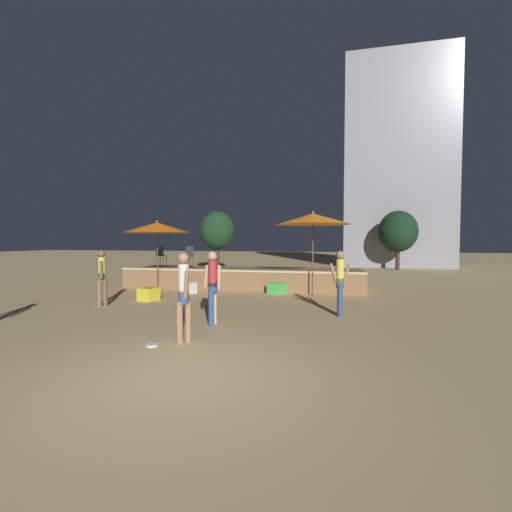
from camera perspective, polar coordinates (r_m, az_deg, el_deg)
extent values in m
plane|color=tan|center=(5.26, -12.10, -19.32)|extent=(120.00, 120.00, 0.00)
cube|color=olive|center=(14.75, -2.01, -3.65)|extent=(9.90, 2.82, 0.76)
cube|color=#CCB793|center=(13.40, -3.52, -2.47)|extent=(9.90, 0.12, 0.08)
cylinder|color=brown|center=(14.46, -16.10, -0.80)|extent=(0.05, 0.05, 2.30)
cone|color=orange|center=(14.45, -16.16, 4.59)|extent=(2.64, 2.64, 0.42)
sphere|color=orange|center=(14.46, -16.17, 5.57)|extent=(0.08, 0.08, 0.08)
cylinder|color=brown|center=(12.46, 9.42, -0.67)|extent=(0.05, 0.05, 2.55)
cone|color=orange|center=(12.46, 9.47, 6.11)|extent=(2.64, 2.64, 0.39)
sphere|color=orange|center=(12.48, 9.48, 7.20)|extent=(0.08, 0.08, 0.08)
cube|color=yellow|center=(11.88, -17.45, -6.07)|extent=(0.65, 0.65, 0.42)
cube|color=white|center=(13.09, -11.20, -5.24)|extent=(0.59, 0.59, 0.41)
cube|color=#4CC651|center=(12.81, 3.47, -5.39)|extent=(0.71, 0.71, 0.40)
cylinder|color=#2D4C7F|center=(9.18, 13.82, -7.37)|extent=(0.13, 0.13, 0.79)
cylinder|color=#997051|center=(9.34, 13.75, -7.20)|extent=(0.13, 0.13, 0.79)
cylinder|color=#2D4C7F|center=(9.19, 13.82, -4.37)|extent=(0.20, 0.20, 0.24)
cylinder|color=#D8D14C|center=(9.16, 13.84, -2.38)|extent=(0.20, 0.20, 0.60)
cylinder|color=#997051|center=(9.18, 14.87, -2.82)|extent=(0.20, 0.09, 0.54)
cylinder|color=#997051|center=(9.16, 12.80, -2.81)|extent=(0.23, 0.09, 0.54)
sphere|color=#997051|center=(9.14, 13.86, 0.17)|extent=(0.21, 0.21, 0.21)
cylinder|color=#997051|center=(6.80, -12.62, -10.76)|extent=(0.13, 0.13, 0.80)
cylinder|color=#997051|center=(6.84, -11.23, -10.66)|extent=(0.13, 0.13, 0.80)
cylinder|color=#2D4C7F|center=(6.73, -11.96, -6.71)|extent=(0.21, 0.21, 0.24)
cylinder|color=beige|center=(6.68, -11.99, -3.94)|extent=(0.21, 0.21, 0.61)
cylinder|color=#997051|center=(6.53, -11.58, -4.70)|extent=(0.20, 0.22, 0.55)
cylinder|color=#997051|center=(6.85, -12.37, -4.37)|extent=(0.19, 0.20, 0.55)
sphere|color=#997051|center=(6.65, -12.02, -0.37)|extent=(0.22, 0.22, 0.22)
cylinder|color=#72664C|center=(11.34, -24.66, -5.67)|extent=(0.13, 0.13, 0.78)
cylinder|color=brown|center=(11.33, -23.83, -5.66)|extent=(0.13, 0.13, 0.78)
cylinder|color=#72664C|center=(11.28, -24.28, -3.31)|extent=(0.20, 0.20, 0.24)
cylinder|color=#D8D14C|center=(11.26, -24.31, -1.70)|extent=(0.20, 0.20, 0.60)
cylinder|color=brown|center=(11.10, -24.38, -2.12)|extent=(0.16, 0.19, 0.54)
cylinder|color=brown|center=(11.42, -24.23, -1.99)|extent=(0.19, 0.24, 0.53)
sphere|color=brown|center=(11.23, -24.35, 0.36)|extent=(0.21, 0.21, 0.21)
cylinder|color=tan|center=(8.23, -6.97, -8.44)|extent=(0.13, 0.13, 0.79)
cylinder|color=#2D4C7F|center=(8.08, -7.49, -8.64)|extent=(0.13, 0.13, 0.79)
cylinder|color=#2D4C7F|center=(8.07, -7.24, -5.22)|extent=(0.20, 0.20, 0.24)
cylinder|color=#B22D33|center=(8.04, -7.26, -2.93)|extent=(0.20, 0.20, 0.61)
cylinder|color=tan|center=(8.12, -8.32, -3.37)|extent=(0.15, 0.09, 0.55)
cylinder|color=tan|center=(7.97, -6.17, -3.47)|extent=(0.10, 0.09, 0.54)
sphere|color=tan|center=(8.01, -7.27, 0.01)|extent=(0.22, 0.22, 0.22)
cylinder|color=#2D3338|center=(15.26, -11.06, -0.92)|extent=(0.02, 0.02, 0.45)
cylinder|color=#2D3338|center=(15.12, -12.07, -0.95)|extent=(0.02, 0.02, 0.45)
cylinder|color=#2D3338|center=(15.00, -10.52, -0.97)|extent=(0.02, 0.02, 0.45)
cylinder|color=#2D3338|center=(14.86, -11.54, -1.01)|extent=(0.02, 0.02, 0.45)
cylinder|color=#2D3338|center=(15.05, -11.31, -0.11)|extent=(0.40, 0.40, 0.02)
cube|color=#2D3338|center=(14.89, -11.01, 0.74)|extent=(0.24, 0.30, 0.45)
cylinder|color=#1E4C47|center=(16.30, -14.73, -0.74)|extent=(0.02, 0.02, 0.45)
cylinder|color=#1E4C47|center=(16.44, -15.66, -0.72)|extent=(0.02, 0.02, 0.45)
cylinder|color=#1E4C47|center=(16.04, -15.22, -0.80)|extent=(0.02, 0.02, 0.45)
cylinder|color=#1E4C47|center=(16.18, -16.16, -0.78)|extent=(0.02, 0.02, 0.45)
cylinder|color=#1E4C47|center=(16.23, -15.46, 0.03)|extent=(0.40, 0.40, 0.02)
cube|color=#1E4C47|center=(16.07, -15.75, 0.81)|extent=(0.36, 0.03, 0.45)
cylinder|color=white|center=(6.85, -16.93, -14.01)|extent=(0.23, 0.23, 0.03)
cylinder|color=#3D2B1C|center=(25.22, 22.53, -0.47)|extent=(0.28, 0.28, 1.48)
ellipsoid|color=black|center=(25.20, 22.60, 3.82)|extent=(2.55, 2.55, 2.80)
cylinder|color=#3D2B1C|center=(23.22, -6.48, -0.35)|extent=(0.28, 0.28, 1.63)
ellipsoid|color=#19381E|center=(23.21, -6.51, 4.26)|extent=(2.35, 2.35, 2.58)
cube|color=gray|center=(29.61, 22.25, 13.92)|extent=(7.88, 4.44, 15.84)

